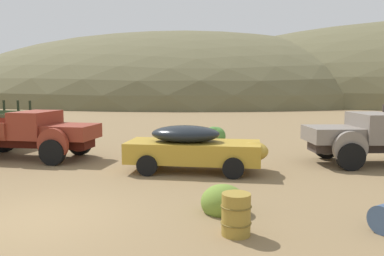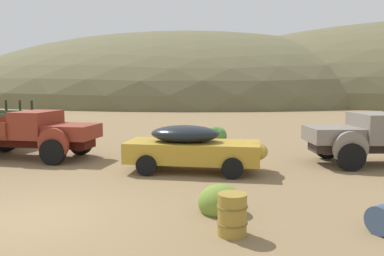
{
  "view_description": "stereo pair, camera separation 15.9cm",
  "coord_description": "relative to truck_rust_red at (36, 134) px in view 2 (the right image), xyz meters",
  "views": [
    {
      "loc": [
        5.39,
        -6.93,
        2.96
      ],
      "look_at": [
        1.76,
        6.72,
        1.32
      ],
      "focal_mm": 35.69,
      "sensor_mm": 36.0,
      "label": 1
    },
    {
      "loc": [
        5.54,
        -6.89,
        2.96
      ],
      "look_at": [
        1.76,
        6.72,
        1.32
      ],
      "focal_mm": 35.69,
      "sensor_mm": 36.0,
      "label": 2
    }
  ],
  "objects": [
    {
      "name": "ground_plane",
      "position": [
        4.48,
        -5.95,
        -0.99
      ],
      "size": [
        300.0,
        300.0,
        0.0
      ],
      "primitive_type": "plane",
      "color": "olive"
    },
    {
      "name": "hill_distant",
      "position": [
        -13.81,
        67.31,
        -0.99
      ],
      "size": [
        92.54,
        86.57,
        26.16
      ],
      "primitive_type": "ellipsoid",
      "color": "brown",
      "rests_on": "ground"
    },
    {
      "name": "truck_rust_red",
      "position": [
        0.0,
        0.0,
        0.0
      ],
      "size": [
        5.98,
        2.63,
        1.89
      ],
      "rotation": [
        0.0,
        0.0,
        0.06
      ],
      "color": "#42140D",
      "rests_on": "ground"
    },
    {
      "name": "car_mustard",
      "position": [
        6.77,
        -0.54,
        -0.17
      ],
      "size": [
        4.88,
        2.31,
        1.57
      ],
      "rotation": [
        0.0,
        0.0,
        0.12
      ],
      "color": "#B28928",
      "rests_on": "ground"
    },
    {
      "name": "truck_primer_gray",
      "position": [
        12.85,
        2.39,
        0.01
      ],
      "size": [
        6.24,
        3.76,
        2.16
      ],
      "rotation": [
        0.0,
        0.0,
        3.44
      ],
      "color": "#3D322D",
      "rests_on": "ground"
    },
    {
      "name": "oil_drum_foreground",
      "position": [
        8.85,
        -5.67,
        -0.57
      ],
      "size": [
        0.61,
        0.61,
        0.84
      ],
      "color": "olive",
      "rests_on": "ground"
    },
    {
      "name": "bush_front_left",
      "position": [
        8.36,
        -4.4,
        -0.76
      ],
      "size": [
        1.05,
        0.95,
        0.85
      ],
      "color": "olive",
      "rests_on": "ground"
    },
    {
      "name": "bush_back_edge",
      "position": [
        5.96,
        6.56,
        -0.73
      ],
      "size": [
        1.08,
        1.02,
        0.96
      ],
      "color": "#4C8438",
      "rests_on": "ground"
    }
  ]
}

